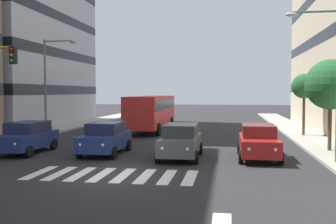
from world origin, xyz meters
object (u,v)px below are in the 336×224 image
Objects in this scene: car_1 at (181,141)px; street_lamp_left at (330,69)px; car_0 at (258,141)px; street_tree_1 at (331,85)px; street_lamp_right at (50,76)px; car_3 at (27,137)px; bus_behind_traffic at (152,109)px; car_2 at (106,138)px; street_tree_2 at (304,87)px.

street_lamp_left reaches higher than car_1.
car_0 is 5.55m from street_tree_1.
street_lamp_right is at bearing -18.04° from street_tree_1.
street_tree_1 is (-0.96, -3.71, -0.64)m from street_lamp_left.
car_0 is at bearing -21.01° from street_lamp_left.
car_3 is 0.42× the size of bus_behind_traffic.
street_tree_1 is at bearing -159.64° from car_1.
bus_behind_traffic is 16.12m from street_tree_1.
car_1 and car_3 have the same top height.
car_0 is 17.99m from street_lamp_right.
car_2 is at bearing -176.44° from car_3.
bus_behind_traffic reaches higher than car_1.
car_1 is 0.89× the size of street_tree_1.
car_2 and car_3 have the same top height.
street_tree_2 reaches higher than car_1.
street_tree_2 is at bearing -140.17° from car_2.
car_3 is 0.89× the size of street_tree_1.
bus_behind_traffic is 2.29× the size of street_tree_2.
street_lamp_left is at bearing 75.54° from street_tree_1.
car_3 is 9.93m from street_lamp_right.
street_lamp_right is at bearing -72.41° from car_3.
street_tree_2 is at bearing -111.29° from car_0.
street_lamp_left reaches higher than street_tree_1.
car_2 is 16.01m from street_tree_2.
car_3 is 13.80m from bus_behind_traffic.
street_lamp_left reaches higher than car_0.
street_lamp_right reaches higher than car_1.
street_tree_1 is (-16.47, -2.52, 2.87)m from car_3.
car_0 is 15.38m from bus_behind_traffic.
street_tree_2 reaches higher than car_3.
street_lamp_left is (-11.10, 14.24, 2.54)m from bus_behind_traffic.
street_tree_1 reaches higher than car_2.
street_lamp_right is (18.29, -9.98, 0.18)m from street_lamp_left.
car_2 is 0.89× the size of street_tree_1.
car_3 is at bearing 8.71° from street_tree_1.
car_1 is 0.63× the size of street_lamp_left.
street_tree_2 is at bearing -147.87° from car_3.
car_1 is 4.22m from car_2.
car_0 is 0.97× the size of street_tree_2.
bus_behind_traffic is at bearing -72.79° from car_1.
bus_behind_traffic is at bearing -90.00° from car_2.
street_lamp_right is 1.59× the size of street_tree_2.
street_lamp_left is at bearing 151.38° from street_lamp_right.
street_tree_1 reaches higher than car_1.
car_1 is (3.88, 0.39, 0.00)m from car_0.
car_3 is at bearing -4.40° from street_lamp_left.
car_3 is (4.40, 0.27, 0.00)m from car_2.
street_tree_2 is (-12.10, -10.09, 2.87)m from car_2.
street_lamp_left is (-11.10, 1.47, 3.51)m from car_2.
car_0 is 0.42× the size of bus_behind_traffic.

